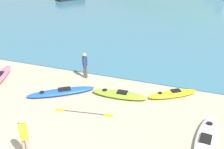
{
  "coord_description": "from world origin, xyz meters",
  "views": [
    {
      "loc": [
        5.64,
        -4.24,
        6.69
      ],
      "look_at": [
        0.92,
        8.4,
        0.5
      ],
      "focal_mm": 42.0,
      "sensor_mm": 36.0,
      "label": 1
    }
  ],
  "objects": [
    {
      "name": "loose_paddle",
      "position": [
        0.8,
        4.96,
        0.01
      ],
      "size": [
        2.77,
        0.64,
        0.03
      ],
      "color": "black",
      "rests_on": "ground_plane"
    },
    {
      "name": "kayak_on_sand_2",
      "position": [
        6.2,
        4.77,
        0.13
      ],
      "size": [
        1.07,
        3.49,
        0.3
      ],
      "color": "white",
      "rests_on": "ground_plane"
    },
    {
      "name": "person_near_waterline",
      "position": [
        -0.78,
        8.44,
        0.89
      ],
      "size": [
        0.32,
        0.28,
        1.56
      ],
      "color": "#4C4C4C",
      "rests_on": "ground_plane"
    },
    {
      "name": "kayak_on_sand_0",
      "position": [
        4.45,
        7.95,
        0.16
      ],
      "size": [
        2.54,
        2.03,
        0.36
      ],
      "color": "yellow",
      "rests_on": "ground_plane"
    },
    {
      "name": "kayak_on_sand_4",
      "position": [
        1.87,
        6.95,
        0.14
      ],
      "size": [
        2.95,
        0.91,
        0.33
      ],
      "color": "#8CCC2D",
      "rests_on": "ground_plane"
    },
    {
      "name": "kayak_on_sand_1",
      "position": [
        -1.1,
        6.17,
        0.13
      ],
      "size": [
        3.26,
        2.67,
        0.3
      ],
      "color": "blue",
      "rests_on": "ground_plane"
    },
    {
      "name": "person_near_foreground",
      "position": [
        0.23,
        1.56,
        1.0
      ],
      "size": [
        0.35,
        0.31,
        1.75
      ],
      "color": "gray",
      "rests_on": "ground_plane"
    }
  ]
}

